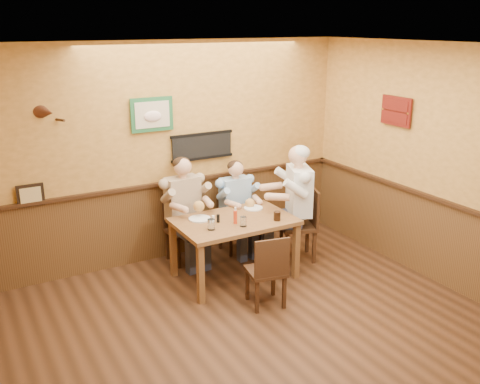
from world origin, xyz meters
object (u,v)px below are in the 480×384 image
(diner_tan_shirt, at_px, (183,216))
(salt_shaker, at_px, (213,219))
(cola_tumbler, at_px, (277,216))
(chair_right_end, at_px, (298,224))
(chair_near_side, at_px, (266,269))
(dining_table, at_px, (234,227))
(hot_sauce_bottle, at_px, (235,216))
(chair_back_left, at_px, (184,229))
(diner_white_elder, at_px, (299,209))
(water_glass_left, at_px, (211,224))
(pepper_shaker, at_px, (218,218))
(diner_blue_polo, at_px, (235,211))
(chair_back_right, at_px, (235,223))
(water_glass_mid, at_px, (243,222))

(diner_tan_shirt, relative_size, salt_shaker, 15.11)
(diner_tan_shirt, xyz_separation_m, salt_shaker, (0.08, -0.69, 0.16))
(cola_tumbler, xyz_separation_m, salt_shaker, (-0.69, 0.31, -0.01))
(chair_right_end, xyz_separation_m, chair_near_side, (-1.01, -0.82, -0.06))
(chair_near_side, bearing_deg, chair_right_end, -130.05)
(dining_table, bearing_deg, diner_tan_shirt, 115.68)
(chair_near_side, height_order, cola_tumbler, cola_tumbler)
(chair_right_end, bearing_deg, diner_tan_shirt, -94.41)
(chair_right_end, height_order, hot_sauce_bottle, chair_right_end)
(chair_back_left, distance_m, salt_shaker, 0.78)
(chair_near_side, bearing_deg, chair_back_left, -66.93)
(dining_table, distance_m, chair_back_left, 0.83)
(diner_white_elder, xyz_separation_m, water_glass_left, (-1.37, -0.22, 0.13))
(dining_table, height_order, diner_tan_shirt, diner_tan_shirt)
(dining_table, bearing_deg, cola_tumbler, -32.65)
(chair_right_end, bearing_deg, cola_tumbler, -36.69)
(pepper_shaker, bearing_deg, diner_blue_polo, 48.40)
(chair_back_right, xyz_separation_m, cola_tumbler, (0.04, -0.96, 0.40))
(hot_sauce_bottle, distance_m, pepper_shaker, 0.21)
(chair_back_left, height_order, water_glass_mid, chair_back_left)
(hot_sauce_bottle, relative_size, pepper_shaker, 1.87)
(dining_table, xyz_separation_m, diner_white_elder, (0.99, 0.06, 0.03))
(diner_blue_polo, bearing_deg, diner_tan_shirt, 176.60)
(water_glass_left, bearing_deg, pepper_shaker, 44.11)
(chair_back_left, distance_m, hot_sauce_bottle, 0.98)
(chair_back_left, xyz_separation_m, chair_back_right, (0.74, -0.04, -0.04))
(chair_back_left, distance_m, water_glass_mid, 1.09)
(pepper_shaker, bearing_deg, chair_back_right, 48.40)
(chair_back_left, bearing_deg, diner_blue_polo, -6.77)
(diner_white_elder, bearing_deg, water_glass_left, -58.75)
(chair_near_side, relative_size, salt_shaker, 10.13)
(chair_right_end, height_order, diner_blue_polo, diner_blue_polo)
(chair_back_right, distance_m, salt_shaker, 1.00)
(diner_tan_shirt, distance_m, pepper_shaker, 0.75)
(water_glass_mid, relative_size, cola_tumbler, 1.07)
(pepper_shaker, bearing_deg, water_glass_mid, -53.18)
(water_glass_left, bearing_deg, chair_back_right, 47.49)
(chair_back_left, bearing_deg, diner_white_elder, -30.10)
(diner_tan_shirt, xyz_separation_m, diner_white_elder, (1.34, -0.66, 0.06))
(chair_back_right, distance_m, diner_blue_polo, 0.17)
(salt_shaker, xyz_separation_m, pepper_shaker, (0.05, -0.02, 0.01))
(chair_near_side, relative_size, diner_blue_polo, 0.74)
(cola_tumbler, bearing_deg, water_glass_left, 172.01)
(diner_white_elder, distance_m, water_glass_mid, 1.06)
(diner_white_elder, bearing_deg, cola_tumbler, -36.69)
(cola_tumbler, distance_m, salt_shaker, 0.76)
(chair_near_side, relative_size, water_glass_mid, 7.26)
(diner_white_elder, bearing_deg, chair_right_end, 180.00)
(dining_table, distance_m, hot_sauce_bottle, 0.23)
(chair_near_side, distance_m, water_glass_left, 0.80)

